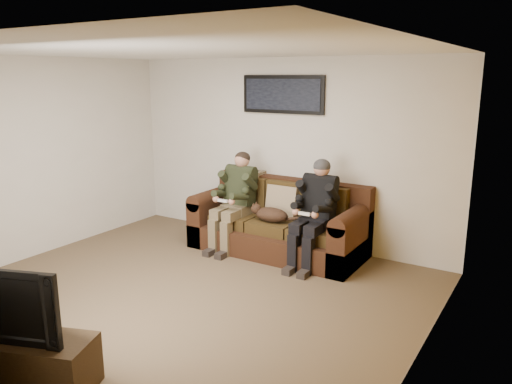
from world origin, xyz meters
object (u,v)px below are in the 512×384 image
Objects in this scene: sofa at (280,225)px; tv_stand at (13,360)px; person_right at (315,206)px; framed_poster at (283,94)px; television at (5,301)px; person_left at (236,195)px; cat at (270,214)px.

sofa reaches higher than tv_stand.
person_right is 1.02× the size of tv_stand.
framed_poster reaches higher than person_right.
television reaches higher than tv_stand.
person_left is 1.52m from framed_poster.
tv_stand is (-0.07, -4.17, -1.90)m from framed_poster.
person_left is 1.30× the size of television.
person_left is at bearing 175.32° from cat.
framed_poster is at bearing 106.00° from cat.
person_right is at bearing 56.04° from tv_stand.
cat is (-0.02, -0.24, 0.21)m from sofa.
person_left is at bearing -124.96° from framed_poster.
tv_stand is at bearing -103.71° from person_right.
television is at bearing -103.71° from person_right.
person_right reaches higher than cat.
sofa is at bearing 162.00° from person_right.
tv_stand is (0.33, -3.59, -0.55)m from person_left.
television is at bearing -94.08° from sofa.
person_left is at bearing 75.08° from tv_stand.
television is at bearing 69.75° from tv_stand.
cat is 0.51× the size of tv_stand.
television is (-0.25, -3.54, 0.13)m from cat.
sofa is 0.75m from person_right.
cat is 3.57m from tv_stand.
television reaches higher than cat.
person_right reaches higher than tv_stand.
person_left is 1.06× the size of framed_poster.
person_right is 3.69m from television.
sofa is 1.79m from framed_poster.
framed_poster reaches higher than cat.
framed_poster is 0.96× the size of tv_stand.
person_right is 1.30× the size of television.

